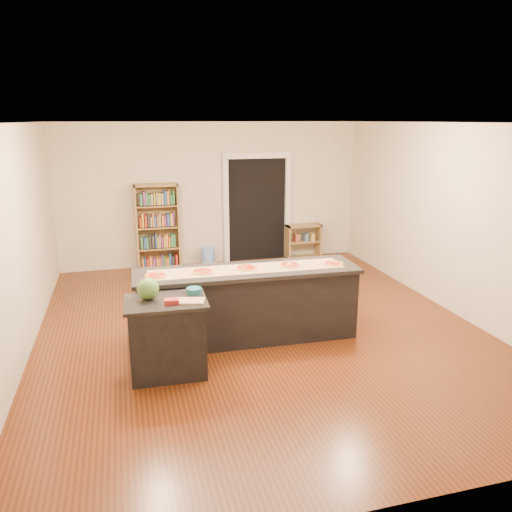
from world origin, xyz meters
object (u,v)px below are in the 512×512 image
object	(u,v)px
kitchen_island	(247,304)
watermelon	(148,289)
waste_bin	(208,257)
side_counter	(167,337)
bookshelf	(158,227)
low_shelf	(303,241)

from	to	relation	value
kitchen_island	watermelon	xyz separation A→B (m)	(-1.30, -0.62, 0.53)
waste_bin	side_counter	bearing A→B (deg)	-105.77
kitchen_island	bookshelf	bearing A→B (deg)	105.48
bookshelf	low_shelf	world-z (taller)	bookshelf
kitchen_island	side_counter	size ratio (longest dim) A/B	3.22
bookshelf	kitchen_island	bearing A→B (deg)	-76.09
bookshelf	watermelon	world-z (taller)	bookshelf
kitchen_island	side_counter	xyz separation A→B (m)	(-1.12, -0.70, -0.03)
low_shelf	watermelon	xyz separation A→B (m)	(-3.40, -4.18, 0.66)
side_counter	waste_bin	xyz separation A→B (m)	(1.18, 4.19, -0.26)
kitchen_island	side_counter	distance (m)	1.32
side_counter	low_shelf	xyz separation A→B (m)	(3.22, 4.26, -0.09)
kitchen_island	low_shelf	size ratio (longest dim) A/B	4.02
bookshelf	waste_bin	xyz separation A→B (m)	(0.95, -0.08, -0.64)
side_counter	bookshelf	distance (m)	4.29
low_shelf	waste_bin	bearing A→B (deg)	-177.99
waste_bin	watermelon	size ratio (longest dim) A/B	1.62
kitchen_island	bookshelf	size ratio (longest dim) A/B	1.75
kitchen_island	waste_bin	xyz separation A→B (m)	(0.07, 3.49, -0.29)
kitchen_island	side_counter	bearing A→B (deg)	-146.26
side_counter	kitchen_island	bearing A→B (deg)	34.10
low_shelf	watermelon	world-z (taller)	watermelon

